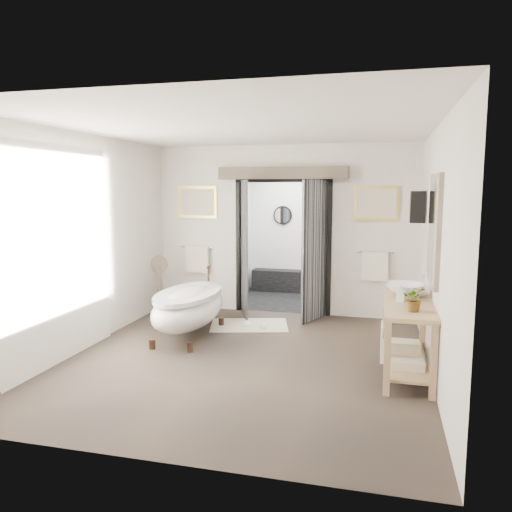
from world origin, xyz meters
name	(u,v)px	position (x,y,z in m)	size (l,w,h in m)	color
ground_plane	(244,359)	(0.00, 0.00, 0.00)	(5.00, 5.00, 0.00)	#473A2F
room_shell	(238,214)	(-0.04, -0.13, 1.86)	(4.52, 5.02, 2.91)	silver
shower_room	(297,251)	(0.00, 3.99, 0.91)	(2.22, 2.01, 2.51)	black
back_wall_dressing	(281,224)	(0.00, 2.32, 1.56)	(3.82, 0.78, 2.52)	black
clawfoot_tub	(189,307)	(-1.05, 0.75, 0.45)	(0.84, 1.87, 0.91)	#3C261B
vanity	(405,331)	(1.95, 0.01, 0.51)	(0.57, 1.60, 0.85)	tan
pedestal_mirror	(160,290)	(-2.00, 1.81, 0.45)	(0.31, 0.20, 1.04)	brown
rug	(249,325)	(-0.35, 1.53, 0.01)	(1.20, 0.80, 0.01)	beige
slippers	(255,325)	(-0.23, 1.45, 0.04)	(0.42, 0.28, 0.05)	silver
basin	(404,290)	(1.94, 0.31, 0.93)	(0.48, 0.48, 0.16)	white
plant	(415,299)	(2.01, -0.42, 0.99)	(0.25, 0.21, 0.27)	gray
soap_bottle_a	(401,293)	(1.89, 0.02, 0.95)	(0.09, 0.09, 0.20)	gray
soap_bottle_b	(403,285)	(1.93, 0.68, 0.93)	(0.13, 0.13, 0.16)	gray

